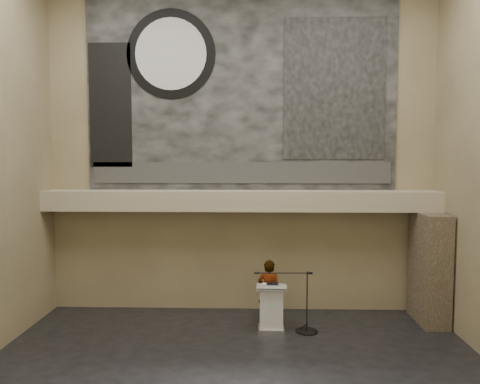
{
  "coord_description": "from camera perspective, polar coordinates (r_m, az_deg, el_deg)",
  "views": [
    {
      "loc": [
        0.33,
        -8.26,
        4.08
      ],
      "look_at": [
        0.0,
        3.2,
        3.2
      ],
      "focal_mm": 35.0,
      "sensor_mm": 36.0,
      "label": 1
    }
  ],
  "objects": [
    {
      "name": "papers",
      "position": [
        11.09,
        3.09,
        -11.19
      ],
      "size": [
        0.29,
        0.33,
        0.0
      ],
      "primitive_type": "cube",
      "rotation": [
        0.0,
        0.0,
        -0.39
      ],
      "color": "white",
      "rests_on": "lectern"
    },
    {
      "name": "banner_brick_print",
      "position": [
        12.81,
        -15.53,
        10.14
      ],
      "size": [
        1.1,
        0.02,
        3.2
      ],
      "primitive_type": "cube",
      "color": "black",
      "rests_on": "banner"
    },
    {
      "name": "banner_text_strip",
      "position": [
        12.2,
        0.1,
        2.37
      ],
      "size": [
        7.76,
        0.02,
        0.55
      ],
      "primitive_type": "cube",
      "color": "#2E2E2E",
      "rests_on": "banner"
    },
    {
      "name": "speaker_person",
      "position": [
        11.64,
        3.57,
        -12.06
      ],
      "size": [
        0.66,
        0.54,
        1.57
      ],
      "primitive_type": "imported",
      "rotation": [
        0.0,
        0.0,
        2.81
      ],
      "color": "silver",
      "rests_on": "floor"
    },
    {
      "name": "banner_clock_face",
      "position": [
        12.63,
        -8.44,
        16.32
      ],
      "size": [
        1.84,
        0.02,
        1.84
      ],
      "primitive_type": "cylinder",
      "rotation": [
        1.57,
        0.0,
        0.0
      ],
      "color": "silver",
      "rests_on": "banner"
    },
    {
      "name": "banner_building_print",
      "position": [
        12.48,
        11.44,
        12.23
      ],
      "size": [
        2.6,
        0.02,
        3.6
      ],
      "primitive_type": "cube",
      "color": "black",
      "rests_on": "banner"
    },
    {
      "name": "sprinkler_left",
      "position": [
        12.05,
        -7.59,
        -2.37
      ],
      "size": [
        0.04,
        0.04,
        0.06
      ],
      "primitive_type": "cylinder",
      "color": "#B2893D",
      "rests_on": "soffit"
    },
    {
      "name": "binder",
      "position": [
        11.09,
        3.99,
        -11.12
      ],
      "size": [
        0.27,
        0.22,
        0.04
      ],
      "primitive_type": "cube",
      "rotation": [
        0.0,
        0.0,
        -0.02
      ],
      "color": "black",
      "rests_on": "lectern"
    },
    {
      "name": "soffit",
      "position": [
        11.92,
        0.06,
        -1.05
      ],
      "size": [
        10.0,
        0.8,
        0.5
      ],
      "primitive_type": "cube",
      "color": "tan",
      "rests_on": "wall_back"
    },
    {
      "name": "sprinkler_right",
      "position": [
        11.99,
        9.17,
        -2.42
      ],
      "size": [
        0.04,
        0.04,
        0.06
      ],
      "primitive_type": "cylinder",
      "color": "#B2893D",
      "rests_on": "soffit"
    },
    {
      "name": "mic_stand",
      "position": [
        11.39,
        7.91,
        -15.52
      ],
      "size": [
        1.48,
        0.52,
        1.43
      ],
      "rotation": [
        0.0,
        0.0,
        0.02
      ],
      "color": "black",
      "rests_on": "floor"
    },
    {
      "name": "floor",
      "position": [
        9.22,
        -0.62,
        -21.89
      ],
      "size": [
        10.0,
        10.0,
        0.0
      ],
      "primitive_type": "plane",
      "color": "black",
      "rests_on": "ground"
    },
    {
      "name": "banner",
      "position": [
        12.34,
        0.11,
        11.94
      ],
      "size": [
        8.0,
        0.05,
        5.0
      ],
      "primitive_type": "cube",
      "color": "black",
      "rests_on": "wall_back"
    },
    {
      "name": "lectern",
      "position": [
        11.26,
        3.83,
        -13.87
      ],
      "size": [
        0.69,
        0.5,
        1.13
      ],
      "rotation": [
        0.0,
        0.0,
        -0.01
      ],
      "color": "silver",
      "rests_on": "floor"
    },
    {
      "name": "wall_front",
      "position": [
        4.27,
        -2.8,
        6.66
      ],
      "size": [
        10.0,
        0.02,
        8.5
      ],
      "primitive_type": "cube",
      "color": "#77694C",
      "rests_on": "floor"
    },
    {
      "name": "stone_pier",
      "position": [
        12.5,
        22.08,
        -8.55
      ],
      "size": [
        0.6,
        1.4,
        2.7
      ],
      "primitive_type": "cube",
      "color": "#413628",
      "rests_on": "floor"
    },
    {
      "name": "wall_back",
      "position": [
        12.26,
        0.11,
        5.18
      ],
      "size": [
        10.0,
        0.02,
        8.5
      ],
      "primitive_type": "cube",
      "color": "#77694C",
      "rests_on": "floor"
    },
    {
      "name": "banner_clock_rim",
      "position": [
        12.65,
        -8.42,
        16.3
      ],
      "size": [
        2.3,
        0.02,
        2.3
      ],
      "primitive_type": "cylinder",
      "rotation": [
        1.57,
        0.0,
        0.0
      ],
      "color": "black",
      "rests_on": "banner"
    }
  ]
}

